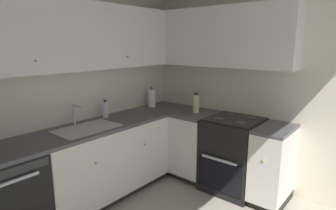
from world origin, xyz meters
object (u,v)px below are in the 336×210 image
object	(u,v)px
dishwasher	(4,201)
oven_range	(233,154)
paper_towel_roll	(152,98)
soap_bottle	(105,110)
oil_bottle	(196,104)

from	to	relation	value
dishwasher	oven_range	size ratio (longest dim) A/B	0.82
dishwasher	paper_towel_roll	world-z (taller)	paper_towel_roll
dishwasher	oven_range	world-z (taller)	oven_range
dishwasher	soap_bottle	distance (m)	1.40
oil_bottle	dishwasher	bearing A→B (deg)	166.47
oven_range	paper_towel_roll	world-z (taller)	paper_towel_roll
dishwasher	soap_bottle	bearing A→B (deg)	8.12
soap_bottle	oil_bottle	world-z (taller)	oil_bottle
oven_range	paper_towel_roll	xyz separation A→B (m)	(-0.12, 1.23, 0.56)
oven_range	soap_bottle	xyz separation A→B (m)	(-0.92, 1.25, 0.53)
paper_towel_roll	oil_bottle	world-z (taller)	paper_towel_roll
oil_bottle	soap_bottle	bearing A→B (deg)	142.12
dishwasher	oven_range	xyz separation A→B (m)	(2.19, -1.06, 0.03)
paper_towel_roll	oil_bottle	xyz separation A→B (m)	(0.10, -0.68, 0.00)
soap_bottle	oil_bottle	distance (m)	1.14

